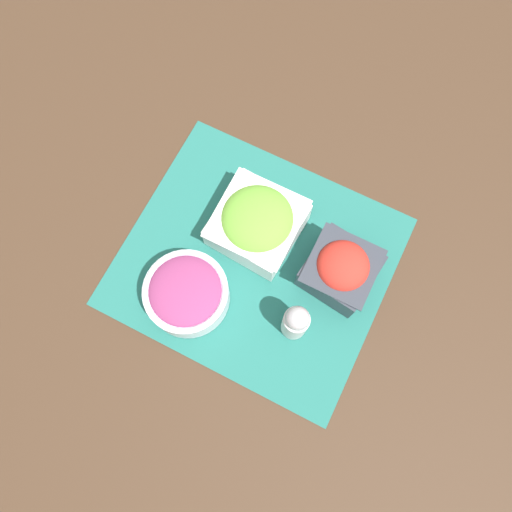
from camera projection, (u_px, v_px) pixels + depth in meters
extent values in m
plane|color=#422D1E|center=(256.00, 261.00, 0.93)|extent=(3.00, 3.00, 0.00)
cube|color=#236B60|center=(256.00, 261.00, 0.93)|extent=(0.48, 0.42, 0.00)
cube|color=#333842|center=(340.00, 271.00, 0.88)|extent=(0.13, 0.13, 0.06)
cube|color=#333842|center=(343.00, 266.00, 0.85)|extent=(0.12, 0.12, 0.00)
ellipsoid|color=red|center=(343.00, 266.00, 0.85)|extent=(0.09, 0.09, 0.06)
cube|color=white|center=(257.00, 225.00, 0.91)|extent=(0.15, 0.15, 0.06)
cube|color=white|center=(257.00, 219.00, 0.88)|extent=(0.15, 0.15, 0.00)
ellipsoid|color=#6BAD38|center=(257.00, 219.00, 0.88)|extent=(0.13, 0.13, 0.05)
cylinder|color=silver|center=(187.00, 294.00, 0.88)|extent=(0.15, 0.15, 0.06)
torus|color=silver|center=(185.00, 291.00, 0.85)|extent=(0.14, 0.14, 0.01)
ellipsoid|color=#93386B|center=(185.00, 291.00, 0.85)|extent=(0.13, 0.13, 0.03)
cylinder|color=silver|center=(295.00, 323.00, 0.85)|extent=(0.04, 0.04, 0.09)
sphere|color=#B2B2B7|center=(297.00, 318.00, 0.80)|extent=(0.04, 0.04, 0.04)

